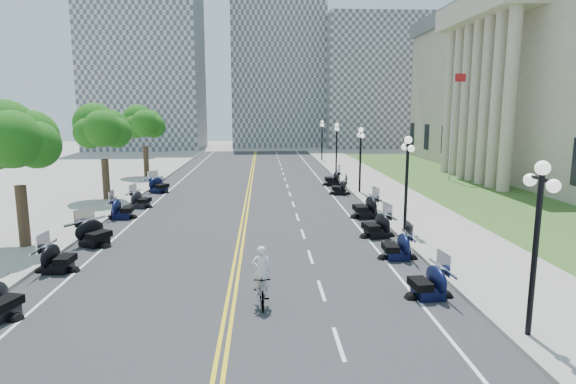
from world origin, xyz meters
name	(u,v)px	position (x,y,z in m)	size (l,w,h in m)	color
ground	(238,258)	(0.00, 0.00, 0.00)	(160.00, 160.00, 0.00)	gray
road	(246,211)	(0.00, 10.00, 0.00)	(16.00, 90.00, 0.01)	#333335
centerline_yellow_a	(244,211)	(-0.12, 10.00, 0.01)	(0.12, 90.00, 0.00)	yellow
centerline_yellow_b	(248,211)	(0.12, 10.00, 0.01)	(0.12, 90.00, 0.00)	yellow
edge_line_north	(344,210)	(6.40, 10.00, 0.01)	(0.12, 90.00, 0.00)	white
edge_line_south	(145,212)	(-6.40, 10.00, 0.01)	(0.12, 90.00, 0.00)	white
lane_dash_4	(339,344)	(3.20, -8.00, 0.01)	(0.12, 2.00, 0.00)	white
lane_dash_5	(321,290)	(3.20, -4.00, 0.01)	(0.12, 2.00, 0.00)	white
lane_dash_6	(310,257)	(3.20, 0.00, 0.01)	(0.12, 2.00, 0.00)	white
lane_dash_7	(303,234)	(3.20, 4.00, 0.01)	(0.12, 2.00, 0.00)	white
lane_dash_8	(297,217)	(3.20, 8.00, 0.01)	(0.12, 2.00, 0.00)	white
lane_dash_9	(293,204)	(3.20, 12.00, 0.01)	(0.12, 2.00, 0.00)	white
lane_dash_10	(290,194)	(3.20, 16.00, 0.01)	(0.12, 2.00, 0.00)	white
lane_dash_11	(287,186)	(3.20, 20.00, 0.01)	(0.12, 2.00, 0.00)	white
lane_dash_12	(285,179)	(3.20, 24.00, 0.01)	(0.12, 2.00, 0.00)	white
lane_dash_13	(283,174)	(3.20, 28.00, 0.01)	(0.12, 2.00, 0.00)	white
lane_dash_14	(282,169)	(3.20, 32.00, 0.01)	(0.12, 2.00, 0.00)	white
lane_dash_15	(280,165)	(3.20, 36.00, 0.01)	(0.12, 2.00, 0.00)	white
lane_dash_16	(279,161)	(3.20, 40.00, 0.01)	(0.12, 2.00, 0.00)	white
lane_dash_17	(278,158)	(3.20, 44.00, 0.01)	(0.12, 2.00, 0.00)	white
lane_dash_18	(277,155)	(3.20, 48.00, 0.01)	(0.12, 2.00, 0.00)	white
lane_dash_19	(276,153)	(3.20, 52.00, 0.01)	(0.12, 2.00, 0.00)	white
sidewalk_north	(406,208)	(10.50, 10.00, 0.07)	(5.00, 90.00, 0.15)	#9E9991
sidewalk_south	(79,212)	(-10.50, 10.00, 0.07)	(5.00, 90.00, 0.15)	#9E9991
lawn	(461,188)	(17.50, 18.00, 0.05)	(9.00, 60.00, 0.10)	#356023
distant_block_a	(146,69)	(-18.00, 62.00, 13.00)	(18.00, 14.00, 26.00)	gray
distant_block_b	(278,61)	(4.00, 68.00, 15.00)	(16.00, 12.00, 30.00)	gray
distant_block_c	(381,83)	(22.00, 65.00, 11.00)	(20.00, 14.00, 22.00)	gray
street_lamp_1	(535,251)	(8.60, -8.00, 2.60)	(0.50, 1.20, 4.90)	black
street_lamp_2	(406,184)	(8.60, 4.00, 2.60)	(0.50, 1.20, 4.90)	black
street_lamp_3	(360,160)	(8.60, 16.00, 2.60)	(0.50, 1.20, 4.90)	black
street_lamp_4	(336,148)	(8.60, 28.00, 2.60)	(0.50, 1.20, 4.90)	black
street_lamp_5	(322,140)	(8.60, 40.00, 2.60)	(0.50, 1.20, 4.90)	black
flagpole	(452,126)	(18.00, 22.00, 5.00)	(1.10, 0.20, 10.00)	silver
tree_2	(16,147)	(-10.00, 2.00, 4.75)	(4.80, 4.80, 9.20)	#235619
tree_3	(103,134)	(-10.00, 14.00, 4.75)	(4.80, 4.80, 9.20)	#235619
tree_4	(145,128)	(-10.00, 26.00, 4.75)	(4.80, 4.80, 9.20)	#235619
motorcycle_n_4	(429,280)	(6.81, -4.85, 0.64)	(1.84, 1.84, 1.29)	black
motorcycle_n_5	(397,244)	(6.94, -0.46, 0.65)	(1.86, 1.86, 1.30)	black
motorcycle_n_6	(377,224)	(6.91, 3.19, 0.70)	(2.01, 2.01, 1.40)	black
motorcycle_n_7	(366,206)	(7.29, 7.62, 0.75)	(2.14, 2.14, 1.50)	black
motorcycle_n_9	(339,186)	(6.99, 15.75, 0.63)	(1.81, 1.81, 1.26)	black
motorcycle_n_10	(333,177)	(7.10, 20.17, 0.70)	(2.01, 2.01, 1.40)	black
motorcycle_s_5	(58,256)	(-7.11, -1.41, 0.65)	(1.85, 1.85, 1.30)	black
motorcycle_s_6	(94,231)	(-6.94, 2.33, 0.71)	(2.04, 2.04, 1.43)	black
motorcycle_s_7	(122,207)	(-7.30, 8.20, 0.69)	(1.97, 1.97, 1.38)	black
motorcycle_s_8	(140,198)	(-7.00, 11.43, 0.63)	(1.81, 1.81, 1.26)	black
motorcycle_s_9	(159,184)	(-7.02, 17.27, 0.69)	(1.96, 1.96, 1.37)	black
bicycle	(261,290)	(1.05, -5.24, 0.56)	(0.53, 1.87, 1.12)	#A51414
cyclist_rider	(261,248)	(1.05, -5.24, 1.98)	(0.62, 0.41, 1.71)	white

